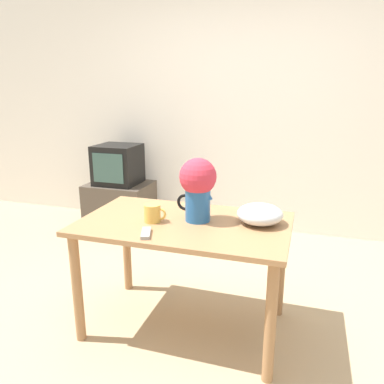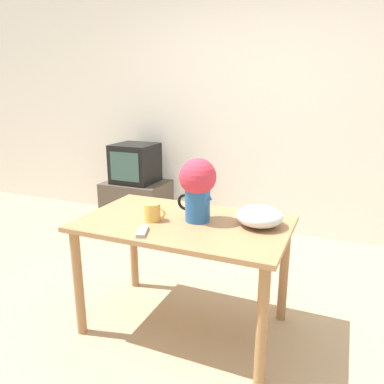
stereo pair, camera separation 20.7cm
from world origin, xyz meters
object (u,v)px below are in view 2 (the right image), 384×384
at_px(white_bowl, 260,216).
at_px(tv_set, 135,163).
at_px(flower_vase, 198,185).
at_px(coffee_mug, 153,212).

relative_size(white_bowl, tv_set, 0.62).
distance_m(white_bowl, tv_set, 2.25).
distance_m(flower_vase, tv_set, 2.03).
height_order(coffee_mug, white_bowl, white_bowl).
xyz_separation_m(flower_vase, tv_set, (-1.35, 1.50, -0.24)).
distance_m(flower_vase, white_bowl, 0.41).
xyz_separation_m(coffee_mug, tv_set, (-1.10, 1.60, -0.07)).
xyz_separation_m(white_bowl, tv_set, (-1.72, 1.44, -0.08)).
bearing_deg(flower_vase, coffee_mug, -157.80).
relative_size(flower_vase, tv_set, 0.87).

